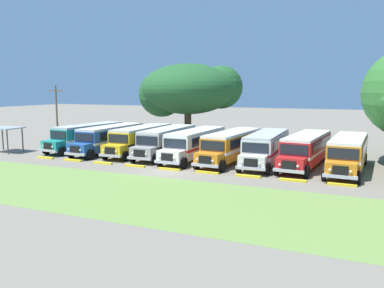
{
  "coord_description": "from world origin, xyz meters",
  "views": [
    {
      "loc": [
        14.85,
        -28.84,
        6.87
      ],
      "look_at": [
        0.0,
        5.25,
        1.6
      ],
      "focal_mm": 36.73,
      "sensor_mm": 36.0,
      "label": 1
    }
  ],
  "objects_px": {
    "parked_bus_slot_2": "(141,138)",
    "parked_bus_slot_8": "(348,152)",
    "parked_bus_slot_3": "(167,140)",
    "waiting_shelter": "(4,130)",
    "parked_bus_slot_0": "(88,135)",
    "parked_bus_slot_7": "(306,149)",
    "utility_pole": "(57,116)",
    "parked_bus_slot_5": "(232,145)",
    "parked_bus_slot_1": "(110,137)",
    "parked_bus_slot_4": "(195,143)",
    "parked_bus_slot_6": "(266,147)",
    "broad_shade_tree": "(189,89)"
  },
  "relations": [
    {
      "from": "parked_bus_slot_2",
      "to": "parked_bus_slot_8",
      "type": "distance_m",
      "value": 20.67
    },
    {
      "from": "parked_bus_slot_3",
      "to": "waiting_shelter",
      "type": "xyz_separation_m",
      "value": [
        -17.06,
        -5.21,
        0.87
      ]
    },
    {
      "from": "parked_bus_slot_0",
      "to": "parked_bus_slot_7",
      "type": "relative_size",
      "value": 1.0
    },
    {
      "from": "parked_bus_slot_2",
      "to": "utility_pole",
      "type": "relative_size",
      "value": 1.5
    },
    {
      "from": "parked_bus_slot_5",
      "to": "utility_pole",
      "type": "relative_size",
      "value": 1.52
    },
    {
      "from": "waiting_shelter",
      "to": "parked_bus_slot_0",
      "type": "bearing_deg",
      "value": 38.07
    },
    {
      "from": "parked_bus_slot_2",
      "to": "utility_pole",
      "type": "xyz_separation_m",
      "value": [
        -9.66,
        -1.92,
        2.28
      ]
    },
    {
      "from": "parked_bus_slot_2",
      "to": "parked_bus_slot_7",
      "type": "height_order",
      "value": "same"
    },
    {
      "from": "parked_bus_slot_1",
      "to": "parked_bus_slot_5",
      "type": "xyz_separation_m",
      "value": [
        13.92,
        -0.22,
        0.0
      ]
    },
    {
      "from": "parked_bus_slot_1",
      "to": "parked_bus_slot_3",
      "type": "relative_size",
      "value": 1.0
    },
    {
      "from": "parked_bus_slot_4",
      "to": "parked_bus_slot_7",
      "type": "height_order",
      "value": "same"
    },
    {
      "from": "parked_bus_slot_6",
      "to": "parked_bus_slot_0",
      "type": "bearing_deg",
      "value": -92.37
    },
    {
      "from": "parked_bus_slot_4",
      "to": "parked_bus_slot_7",
      "type": "xyz_separation_m",
      "value": [
        10.48,
        0.56,
        0.0
      ]
    },
    {
      "from": "utility_pole",
      "to": "parked_bus_slot_6",
      "type": "bearing_deg",
      "value": 3.41
    },
    {
      "from": "utility_pole",
      "to": "waiting_shelter",
      "type": "distance_m",
      "value": 5.64
    },
    {
      "from": "parked_bus_slot_1",
      "to": "parked_bus_slot_0",
      "type": "bearing_deg",
      "value": -99.07
    },
    {
      "from": "parked_bus_slot_1",
      "to": "waiting_shelter",
      "type": "xyz_separation_m",
      "value": [
        -10.35,
        -4.77,
        0.87
      ]
    },
    {
      "from": "parked_bus_slot_5",
      "to": "parked_bus_slot_6",
      "type": "bearing_deg",
      "value": 99.73
    },
    {
      "from": "parked_bus_slot_6",
      "to": "utility_pole",
      "type": "height_order",
      "value": "utility_pole"
    },
    {
      "from": "utility_pole",
      "to": "parked_bus_slot_1",
      "type": "bearing_deg",
      "value": 12.01
    },
    {
      "from": "parked_bus_slot_1",
      "to": "parked_bus_slot_3",
      "type": "height_order",
      "value": "same"
    },
    {
      "from": "parked_bus_slot_1",
      "to": "parked_bus_slot_8",
      "type": "xyz_separation_m",
      "value": [
        24.19,
        -0.24,
        0.0
      ]
    },
    {
      "from": "parked_bus_slot_0",
      "to": "parked_bus_slot_7",
      "type": "height_order",
      "value": "same"
    },
    {
      "from": "parked_bus_slot_1",
      "to": "parked_bus_slot_5",
      "type": "relative_size",
      "value": 0.99
    },
    {
      "from": "parked_bus_slot_5",
      "to": "broad_shade_tree",
      "type": "xyz_separation_m",
      "value": [
        -10.58,
        14.06,
        5.2
      ]
    },
    {
      "from": "parked_bus_slot_4",
      "to": "parked_bus_slot_5",
      "type": "distance_m",
      "value": 3.7
    },
    {
      "from": "utility_pole",
      "to": "waiting_shelter",
      "type": "height_order",
      "value": "utility_pole"
    },
    {
      "from": "parked_bus_slot_7",
      "to": "utility_pole",
      "type": "bearing_deg",
      "value": -81.4
    },
    {
      "from": "parked_bus_slot_0",
      "to": "parked_bus_slot_2",
      "type": "height_order",
      "value": "same"
    },
    {
      "from": "parked_bus_slot_5",
      "to": "broad_shade_tree",
      "type": "relative_size",
      "value": 0.81
    },
    {
      "from": "parked_bus_slot_2",
      "to": "parked_bus_slot_8",
      "type": "bearing_deg",
      "value": 87.39
    },
    {
      "from": "parked_bus_slot_4",
      "to": "parked_bus_slot_8",
      "type": "height_order",
      "value": "same"
    },
    {
      "from": "parked_bus_slot_8",
      "to": "parked_bus_slot_1",
      "type": "bearing_deg",
      "value": -87.57
    },
    {
      "from": "parked_bus_slot_5",
      "to": "parked_bus_slot_8",
      "type": "bearing_deg",
      "value": 94.26
    },
    {
      "from": "parked_bus_slot_2",
      "to": "waiting_shelter",
      "type": "relative_size",
      "value": 3.01
    },
    {
      "from": "parked_bus_slot_3",
      "to": "parked_bus_slot_6",
      "type": "bearing_deg",
      "value": 86.56
    },
    {
      "from": "parked_bus_slot_3",
      "to": "waiting_shelter",
      "type": "height_order",
      "value": "parked_bus_slot_3"
    },
    {
      "from": "parked_bus_slot_2",
      "to": "parked_bus_slot_4",
      "type": "xyz_separation_m",
      "value": [
        6.69,
        -0.9,
        0.0
      ]
    },
    {
      "from": "parked_bus_slot_4",
      "to": "parked_bus_slot_7",
      "type": "relative_size",
      "value": 0.99
    },
    {
      "from": "parked_bus_slot_2",
      "to": "parked_bus_slot_5",
      "type": "height_order",
      "value": "same"
    },
    {
      "from": "parked_bus_slot_7",
      "to": "parked_bus_slot_1",
      "type": "bearing_deg",
      "value": -84.01
    },
    {
      "from": "parked_bus_slot_7",
      "to": "utility_pole",
      "type": "distance_m",
      "value": 26.97
    },
    {
      "from": "parked_bus_slot_4",
      "to": "utility_pole",
      "type": "height_order",
      "value": "utility_pole"
    },
    {
      "from": "broad_shade_tree",
      "to": "utility_pole",
      "type": "height_order",
      "value": "broad_shade_tree"
    },
    {
      "from": "parked_bus_slot_2",
      "to": "parked_bus_slot_6",
      "type": "distance_m",
      "value": 13.64
    },
    {
      "from": "parked_bus_slot_1",
      "to": "utility_pole",
      "type": "bearing_deg",
      "value": -77.31
    },
    {
      "from": "parked_bus_slot_1",
      "to": "broad_shade_tree",
      "type": "relative_size",
      "value": 0.8
    },
    {
      "from": "parked_bus_slot_6",
      "to": "broad_shade_tree",
      "type": "relative_size",
      "value": 0.8
    },
    {
      "from": "parked_bus_slot_6",
      "to": "broad_shade_tree",
      "type": "height_order",
      "value": "broad_shade_tree"
    },
    {
      "from": "parked_bus_slot_2",
      "to": "parked_bus_slot_6",
      "type": "xyz_separation_m",
      "value": [
        13.63,
        -0.53,
        0.0
      ]
    }
  ]
}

